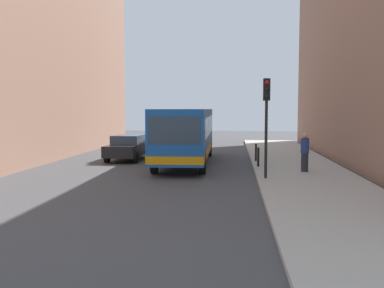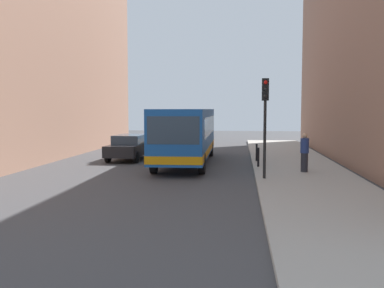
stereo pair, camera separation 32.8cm
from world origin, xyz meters
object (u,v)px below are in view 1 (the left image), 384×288
Objects in this scene: bus at (186,132)px; car_beside_bus at (129,147)px; bollard_mid at (256,152)px; traffic_light at (266,109)px; bollard_near at (258,157)px; pedestrian_near_signal at (305,152)px.

bus reaches higher than car_beside_bus.
bollard_mid is at bearing -177.46° from bus.
traffic_light is at bearing 122.95° from bus.
bus is at bearing 150.75° from bollard_near.
car_beside_bus reaches higher than bollard_near.
traffic_light reaches higher than bollard_mid.
bus is 6.25× the size of pedestrian_near_signal.
traffic_light is 6.55m from bollard_mid.
pedestrian_near_signal is (2.01, -1.60, 0.41)m from bollard_near.
bus is 7.18m from traffic_light.
bollard_near is (7.39, -3.48, -0.16)m from car_beside_bus.
traffic_light is 4.32× the size of bollard_mid.
car_beside_bus is 10.62m from traffic_light.
bollard_near is at bearing -90.00° from bollard_mid.
bus reaches higher than pedestrian_near_signal.
traffic_light reaches higher than pedestrian_near_signal.
car_beside_bus is at bearing -21.52° from bus.
car_beside_bus reaches higher than bollard_mid.
bus is at bearing 123.87° from traffic_light.
car_beside_bus is 10.69m from pedestrian_near_signal.
car_beside_bus is 8.17m from bollard_near.
bus is 11.64× the size of bollard_near.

